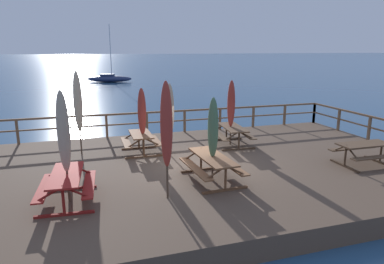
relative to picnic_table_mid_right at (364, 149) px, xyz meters
name	(u,v)px	position (x,y,z in m)	size (l,w,h in m)	color
ground_plane	(198,181)	(-5.43, 1.70, -1.16)	(600.00, 600.00, 0.00)	navy
wooden_deck	(198,173)	(-5.43, 1.70, -0.86)	(16.72, 9.96, 0.60)	brown
railing_waterside_far	(166,118)	(-5.43, 6.53, 0.19)	(16.52, 0.10, 1.09)	brown
picnic_table_mid_right	(364,149)	(0.00, 0.00, 0.00)	(1.87, 1.44, 0.78)	brown
picnic_table_back_right	(141,139)	(-7.08, 3.74, -0.01)	(1.42, 1.64, 0.78)	brown
picnic_table_front_left	(212,162)	(-5.48, 0.22, 0.01)	(1.51, 2.27, 0.78)	brown
picnic_table_mid_left	(232,131)	(-3.24, 3.78, 0.00)	(1.57, 2.10, 0.78)	brown
picnic_table_mid_centre	(67,181)	(-9.66, -0.09, 0.01)	(1.54, 2.11, 0.78)	maroon
patio_umbrella_short_mid	(170,110)	(-6.10, 3.04, 1.17)	(0.32, 0.32, 2.71)	#4C3828
patio_umbrella_tall_front	(142,112)	(-7.00, 3.75, 1.04)	(0.32, 0.32, 2.51)	#4C3828
patio_umbrella_tall_back_right	(213,128)	(-5.47, 0.24, 1.06)	(0.32, 0.32, 2.55)	#4C3828
patio_umbrella_tall_mid_left	(231,104)	(-3.31, 3.84, 1.15)	(0.32, 0.32, 2.68)	#4C3828
patio_umbrella_short_back	(63,133)	(-9.63, -0.10, 1.31)	(0.32, 0.32, 2.94)	#4C3828
patio_umbrella_tall_back_left	(78,102)	(-9.28, 4.21, 1.45)	(0.32, 0.32, 3.15)	#4C3828
patio_umbrella_tall_mid_right	(166,125)	(-7.10, -0.67, 1.45)	(0.32, 0.32, 3.15)	#4C3828
sailboat_distant	(110,78)	(-5.39, 40.50, -0.65)	(6.23, 3.24, 7.72)	navy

